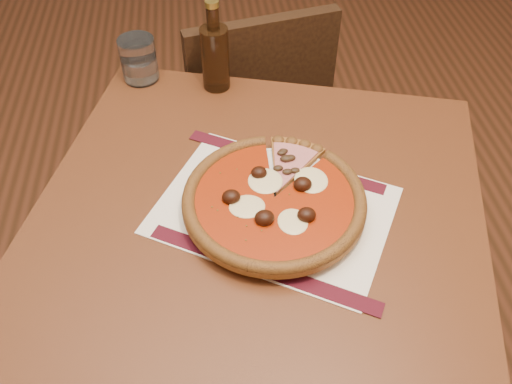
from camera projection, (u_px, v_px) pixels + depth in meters
table at (257, 246)px, 1.04m from camera, size 1.00×1.00×0.75m
chair_far at (251, 115)px, 1.60m from camera, size 0.47×0.47×0.83m
placemat at (274, 210)px, 0.97m from camera, size 0.49×0.45×0.00m
plate at (274, 206)px, 0.96m from camera, size 0.29×0.29×0.02m
pizza at (274, 199)px, 0.95m from camera, size 0.32×0.32×0.04m
ham_slice at (299, 163)px, 1.01m from camera, size 0.11×0.15×0.02m
water_glass at (139, 59)px, 1.22m from camera, size 0.09×0.09×0.10m
bottle at (215, 55)px, 1.17m from camera, size 0.06×0.06×0.20m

